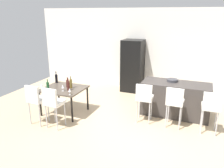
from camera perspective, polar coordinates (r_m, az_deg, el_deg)
The scene contains 19 objects.
ground_plane at distance 5.89m, azimuth 7.83°, elevation -10.25°, with size 10.00×10.00×0.00m, color tan.
back_wall at distance 8.22m, azimuth 13.42°, elevation 8.11°, with size 10.00×0.12×2.90m, color silver.
kitchen_island at distance 6.47m, azimuth 15.62°, elevation -3.67°, with size 1.81×0.77×0.92m, color #383330.
bar_chair_left at distance 5.78m, azimuth 8.18°, elevation -3.23°, with size 0.42×0.42×1.05m.
bar_chair_middle at distance 5.67m, azimuth 15.57°, elevation -4.14°, with size 0.41×0.41×1.05m.
bar_chair_right at distance 5.66m, azimuth 23.76°, elevation -5.08°, with size 0.42×0.42×1.05m.
dining_table at distance 6.42m, azimuth -12.02°, elevation -1.60°, with size 1.12×0.98×0.74m.
dining_chair_near at distance 5.92m, azimuth -18.64°, elevation -3.48°, with size 0.42×0.42×1.05m.
dining_chair_far at distance 5.62m, azimuth -14.69°, elevation -4.25°, with size 0.42×0.42×1.05m.
wine_bottle_right at distance 6.41m, azimuth -11.15°, elevation 0.16°, with size 0.08×0.08×0.29m.
wine_bottle_end at distance 6.19m, azimuth -15.88°, elevation -0.64°, with size 0.07×0.07×0.33m.
wine_bottle_near at distance 6.91m, azimuth -13.86°, elevation 1.40°, with size 0.08×0.08×0.34m.
wine_bottle_inner at distance 6.15m, azimuth -10.95°, elevation -0.37°, with size 0.07×0.07×0.34m.
wine_bottle_far at distance 6.32m, azimuth -10.31°, elevation 0.14°, with size 0.07×0.07×0.34m.
wine_glass_left at distance 5.80m, azimuth -10.68°, elevation -1.54°, with size 0.07×0.07×0.17m.
wine_glass_middle at distance 6.12m, azimuth -12.31°, elevation -0.64°, with size 0.07×0.07×0.17m.
wine_glass_corner at distance 6.39m, azimuth -17.33°, elevation -0.25°, with size 0.07×0.07×0.17m.
refrigerator at distance 8.13m, azimuth 5.23°, elevation 4.60°, with size 0.72×0.68×1.84m, color black.
fruit_bowl at distance 6.42m, azimuth 14.99°, elevation 0.89°, with size 0.30×0.30×0.07m, color #333338.
Camera 1 is at (1.19, -5.08, 2.73)m, focal length 36.24 mm.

